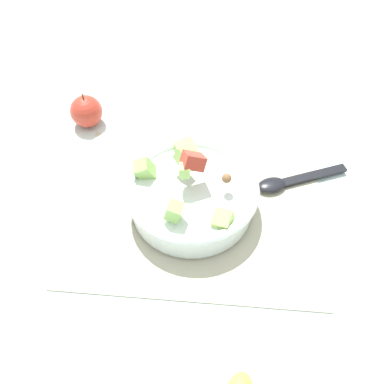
% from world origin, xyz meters
% --- Properties ---
extents(ground_plane, '(2.40, 2.40, 0.00)m').
position_xyz_m(ground_plane, '(0.00, 0.00, 0.00)').
color(ground_plane, silver).
extents(placemat, '(0.47, 0.38, 0.01)m').
position_xyz_m(placemat, '(0.00, 0.00, 0.00)').
color(placemat, '#BCB299').
rests_on(placemat, ground_plane).
extents(salad_bowl, '(0.24, 0.24, 0.14)m').
position_xyz_m(salad_bowl, '(0.01, -0.00, 0.04)').
color(salad_bowl, white).
rests_on(salad_bowl, placemat).
extents(serving_spoon, '(0.18, 0.10, 0.01)m').
position_xyz_m(serving_spoon, '(-0.17, -0.08, 0.01)').
color(serving_spoon, black).
rests_on(serving_spoon, placemat).
extents(whole_apple, '(0.07, 0.07, 0.08)m').
position_xyz_m(whole_apple, '(0.26, -0.22, 0.03)').
color(whole_apple, '#BC3828').
rests_on(whole_apple, ground_plane).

